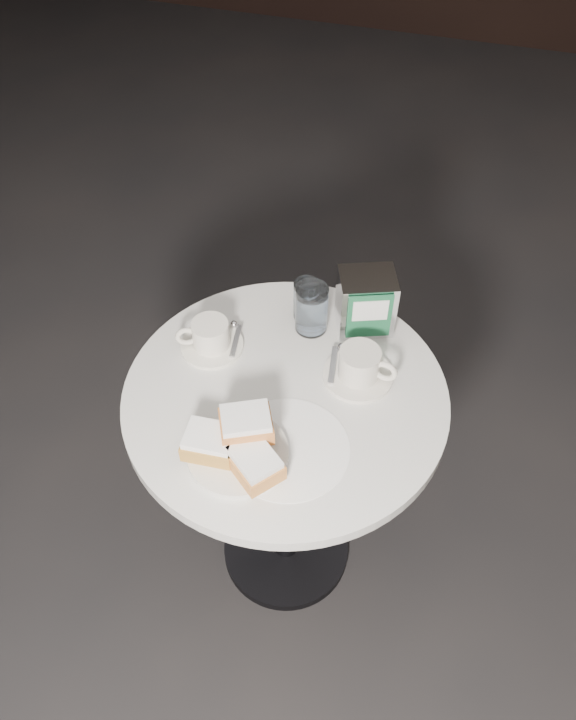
# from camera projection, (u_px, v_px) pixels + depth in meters

# --- Properties ---
(ground) EXTENTS (7.00, 7.00, 0.00)m
(ground) POSITION_uv_depth(u_px,v_px,m) (286.00, 551.00, 2.06)
(ground) COLOR black
(ground) RESTS_ON ground
(cafe_table) EXTENTS (0.70, 0.70, 0.74)m
(cafe_table) POSITION_uv_depth(u_px,v_px,m) (286.00, 445.00, 1.65)
(cafe_table) COLOR black
(cafe_table) RESTS_ON ground
(sugar_spill) EXTENTS (0.33, 0.33, 0.00)m
(sugar_spill) POSITION_uv_depth(u_px,v_px,m) (288.00, 448.00, 1.41)
(sugar_spill) COLOR white
(sugar_spill) RESTS_ON cafe_table
(beignet_plate) EXTENTS (0.25, 0.25, 0.10)m
(beignet_plate) POSITION_uv_depth(u_px,v_px,m) (237.00, 446.00, 1.37)
(beignet_plate) COLOR silver
(beignet_plate) RESTS_ON cafe_table
(coffee_cup_left) EXTENTS (0.19, 0.19, 0.07)m
(coffee_cup_left) POSITION_uv_depth(u_px,v_px,m) (210.00, 337.00, 1.56)
(coffee_cup_left) COLOR silver
(coffee_cup_left) RESTS_ON cafe_table
(coffee_cup_right) EXTENTS (0.17, 0.17, 0.08)m
(coffee_cup_right) POSITION_uv_depth(u_px,v_px,m) (360.00, 367.00, 1.50)
(coffee_cup_right) COLOR silver
(coffee_cup_right) RESTS_ON cafe_table
(water_glass_left) EXTENTS (0.08, 0.08, 0.10)m
(water_glass_left) POSITION_uv_depth(u_px,v_px,m) (307.00, 300.00, 1.62)
(water_glass_left) COLOR white
(water_glass_left) RESTS_ON cafe_table
(water_glass_right) EXTENTS (0.09, 0.09, 0.12)m
(water_glass_right) POSITION_uv_depth(u_px,v_px,m) (312.00, 309.00, 1.58)
(water_glass_right) COLOR white
(water_glass_right) RESTS_ON cafe_table
(napkin_dispenser) EXTENTS (0.15, 0.14, 0.15)m
(napkin_dispenser) POSITION_uv_depth(u_px,v_px,m) (366.00, 302.00, 1.58)
(napkin_dispenser) COLOR silver
(napkin_dispenser) RESTS_ON cafe_table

